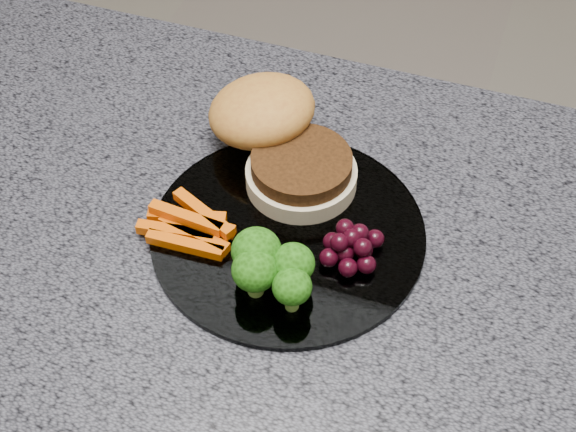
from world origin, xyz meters
name	(u,v)px	position (x,y,z in m)	size (l,w,h in m)	color
countertop	(400,302)	(0.00, 0.00, 0.88)	(1.20, 0.60, 0.04)	#4F4F59
plate	(288,232)	(-0.12, 0.03, 0.90)	(0.26, 0.26, 0.01)	white
burger	(275,135)	(-0.16, 0.12, 0.93)	(0.20, 0.19, 0.06)	#C8B68D
carrot_sticks	(190,226)	(-0.20, 0.00, 0.91)	(0.09, 0.06, 0.02)	#D35003
broccoli	(270,265)	(-0.11, -0.04, 0.94)	(0.08, 0.06, 0.05)	olive
grape_bunch	(352,246)	(-0.05, 0.02, 0.92)	(0.05, 0.06, 0.03)	black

